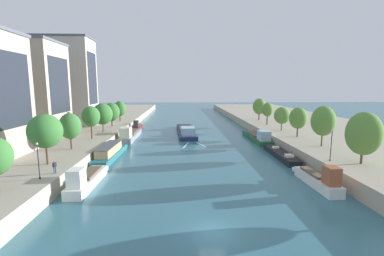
{
  "coord_description": "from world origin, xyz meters",
  "views": [
    {
      "loc": [
        -2.93,
        -22.44,
        13.0
      ],
      "look_at": [
        0.0,
        42.2,
        3.0
      ],
      "focal_mm": 25.24,
      "sensor_mm": 36.0,
      "label": 1
    }
  ],
  "objects": [
    {
      "name": "building_left_corner",
      "position": [
        -34.88,
        38.15,
        12.45
      ],
      "size": [
        12.11,
        12.25,
        20.41
      ],
      "color": "#B2A38E",
      "rests_on": "quay_left"
    },
    {
      "name": "moored_boat_right_near",
      "position": [
        15.72,
        25.49,
        0.54
      ],
      "size": [
        2.36,
        14.05,
        2.13
      ],
      "color": "black",
      "rests_on": "ground"
    },
    {
      "name": "barge_midriver",
      "position": [
        -1.23,
        51.18,
        0.84
      ],
      "size": [
        5.5,
        24.2,
        2.87
      ],
      "color": "#1E284C",
      "rests_on": "ground"
    },
    {
      "name": "moored_boat_left_gap_after",
      "position": [
        -15.19,
        11.93,
        0.99
      ],
      "size": [
        2.46,
        11.3,
        3.37
      ],
      "color": "silver",
      "rests_on": "ground"
    },
    {
      "name": "moored_boat_left_end",
      "position": [
        -15.44,
        44.3,
        1.07
      ],
      "size": [
        3.46,
        16.46,
        3.62
      ],
      "color": "gray",
      "rests_on": "ground"
    },
    {
      "name": "wake_behind_barge",
      "position": [
        0.15,
        36.46,
        0.01
      ],
      "size": [
        5.59,
        6.02,
        0.03
      ],
      "color": "#A5D1DB",
      "rests_on": "ground"
    },
    {
      "name": "tree_left_second",
      "position": [
        -21.67,
        62.48,
        6.16
      ],
      "size": [
        3.71,
        3.71,
        6.29
      ],
      "color": "brown",
      "rests_on": "quay_left"
    },
    {
      "name": "tree_right_third",
      "position": [
        22.37,
        33.76,
        6.29
      ],
      "size": [
        3.76,
        3.76,
        6.37
      ],
      "color": "brown",
      "rests_on": "quay_right"
    },
    {
      "name": "quay_left",
      "position": [
        -35.53,
        55.0,
        1.11
      ],
      "size": [
        36.0,
        170.0,
        2.23
      ],
      "primitive_type": "cube",
      "color": "#A89E89",
      "rests_on": "ground"
    },
    {
      "name": "tree_left_by_lamp",
      "position": [
        -21.46,
        14.99,
        6.9
      ],
      "size": [
        4.57,
        4.57,
        7.04
      ],
      "color": "brown",
      "rests_on": "quay_left"
    },
    {
      "name": "moored_boat_left_downstream",
      "position": [
        -15.82,
        59.31,
        0.91
      ],
      "size": [
        1.99,
        10.79,
        3.14
      ],
      "color": "maroon",
      "rests_on": "ground"
    },
    {
      "name": "moored_boat_left_midway",
      "position": [
        -15.8,
        26.41,
        1.06
      ],
      "size": [
        3.4,
        15.2,
        2.55
      ],
      "color": "#23666B",
      "rests_on": "ground"
    },
    {
      "name": "tree_left_distant",
      "position": [
        -21.45,
        42.69,
        6.44
      ],
      "size": [
        4.78,
        4.78,
        6.76
      ],
      "color": "brown",
      "rests_on": "quay_left"
    },
    {
      "name": "quay_right",
      "position": [
        35.53,
        55.0,
        1.11
      ],
      "size": [
        36.0,
        170.0,
        2.23
      ],
      "primitive_type": "cube",
      "color": "#A89E89",
      "rests_on": "ground"
    },
    {
      "name": "lamppost_left_bank",
      "position": [
        -19.43,
        8.74,
        4.63
      ],
      "size": [
        0.28,
        0.28,
        4.37
      ],
      "color": "black",
      "rests_on": "quay_left"
    },
    {
      "name": "tree_right_end_of_row",
      "position": [
        22.52,
        13.2,
        6.53
      ],
      "size": [
        4.66,
        4.66,
        7.34
      ],
      "color": "brown",
      "rests_on": "quay_right"
    },
    {
      "name": "ground_plane",
      "position": [
        0.0,
        0.0,
        0.0
      ],
      "size": [
        400.0,
        400.0,
        0.0
      ],
      "primitive_type": "plane",
      "color": "#336675"
    },
    {
      "name": "lamppost_right_bank",
      "position": [
        18.96,
        14.82,
        4.78
      ],
      "size": [
        0.28,
        0.28,
        4.66
      ],
      "color": "black",
      "rests_on": "quay_right"
    },
    {
      "name": "tree_left_end_of_row",
      "position": [
        -21.52,
        51.66,
        6.09
      ],
      "size": [
        4.38,
        4.38,
        6.37
      ],
      "color": "brown",
      "rests_on": "quay_left"
    },
    {
      "name": "tree_right_distant",
      "position": [
        22.18,
        42.44,
        5.92
      ],
      "size": [
        3.84,
        3.84,
        5.77
      ],
      "color": "brown",
      "rests_on": "quay_right"
    },
    {
      "name": "tree_right_past_mid",
      "position": [
        22.8,
        24.47,
        6.86
      ],
      "size": [
        4.19,
        4.19,
        7.33
      ],
      "color": "brown",
      "rests_on": "quay_right"
    },
    {
      "name": "tree_right_midway",
      "position": [
        21.94,
        52.84,
        6.48
      ],
      "size": [
        3.24,
        3.24,
        6.22
      ],
      "color": "brown",
      "rests_on": "quay_right"
    },
    {
      "name": "moored_boat_right_second",
      "position": [
        15.91,
        41.02,
        0.91
      ],
      "size": [
        3.25,
        16.92,
        3.16
      ],
      "color": "#235633",
      "rests_on": "ground"
    },
    {
      "name": "moored_boat_right_gap_after",
      "position": [
        15.1,
        10.55,
        1.04
      ],
      "size": [
        2.25,
        10.14,
        3.54
      ],
      "color": "silver",
      "rests_on": "ground"
    },
    {
      "name": "tree_left_midway",
      "position": [
        -21.76,
        24.18,
        6.25
      ],
      "size": [
        3.69,
        3.69,
        6.26
      ],
      "color": "brown",
      "rests_on": "quay_left"
    },
    {
      "name": "person_on_quay",
      "position": [
        -18.57,
        10.74,
        3.16
      ],
      "size": [
        0.36,
        0.45,
        1.62
      ],
      "color": "navy",
      "rests_on": "quay_left"
    },
    {
      "name": "tree_left_nearest",
      "position": [
        -21.26,
        33.67,
        6.88
      ],
      "size": [
        3.67,
        3.67,
        6.79
      ],
      "color": "brown",
      "rests_on": "quay_left"
    },
    {
      "name": "tree_right_far",
      "position": [
        22.68,
        63.25,
        6.61
      ],
      "size": [
        4.18,
        4.18,
        6.97
      ],
      "color": "brown",
      "rests_on": "quay_right"
    },
    {
      "name": "building_left_far_end",
      "position": [
        -34.88,
        54.68,
        14.24
      ],
      "size": [
        16.09,
        9.27,
        23.99
      ],
      "color": "#BCB2A8",
      "rests_on": "quay_left"
    }
  ]
}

